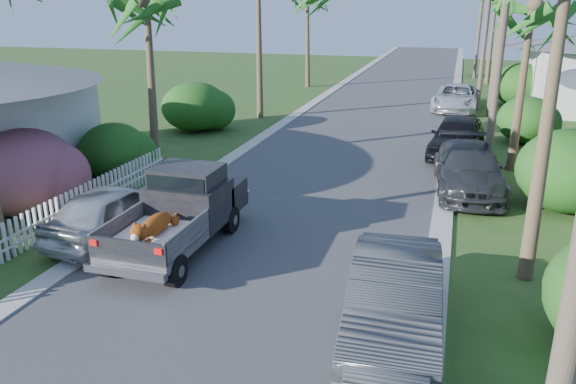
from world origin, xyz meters
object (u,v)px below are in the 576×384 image
(parked_car_ln, at_px, (114,211))
(utility_pole_b, at_px, (500,51))
(palm_r_b, at_px, (532,7))
(pickup_truck, at_px, (184,208))
(parked_car_rf, at_px, (457,137))
(utility_pole_c, at_px, (486,30))
(parked_car_rn, at_px, (394,300))
(palm_l_b, at_px, (145,1))
(parked_car_rd, at_px, (456,98))
(parked_car_rm, at_px, (469,169))
(utility_pole_d, at_px, (480,21))

(parked_car_ln, relative_size, utility_pole_b, 0.49)
(palm_r_b, bearing_deg, pickup_truck, -132.22)
(parked_car_rf, relative_size, palm_r_b, 0.67)
(parked_car_ln, bearing_deg, utility_pole_c, -108.28)
(parked_car_rn, height_order, palm_l_b, palm_l_b)
(parked_car_ln, relative_size, palm_r_b, 0.61)
(parked_car_ln, bearing_deg, parked_car_rd, -106.16)
(parked_car_rf, bearing_deg, utility_pole_b, -67.36)
(pickup_truck, xyz_separation_m, palm_l_b, (-4.60, 6.70, 5.14))
(pickup_truck, distance_m, palm_l_b, 9.61)
(parked_car_rn, distance_m, parked_car_rd, 24.90)
(pickup_truck, xyz_separation_m, parked_car_rm, (7.20, 6.74, -0.24))
(utility_pole_d, bearing_deg, utility_pole_b, -90.00)
(pickup_truck, bearing_deg, utility_pole_b, 44.62)
(parked_car_rm, bearing_deg, parked_car_ln, -148.41)
(parked_car_rm, relative_size, palm_r_b, 0.74)
(utility_pole_c, bearing_deg, palm_r_b, -85.60)
(palm_l_b, xyz_separation_m, utility_pole_d, (12.40, 31.00, -1.55))
(parked_car_rd, xyz_separation_m, utility_pole_b, (1.24, -14.34, 3.85))
(parked_car_ln, bearing_deg, utility_pole_b, -136.40)
(parked_car_ln, xyz_separation_m, palm_l_b, (-2.56, 6.85, 5.40))
(parked_car_rn, distance_m, utility_pole_c, 25.91)
(parked_car_ln, distance_m, utility_pole_b, 13.16)
(parked_car_rf, distance_m, parked_car_ln, 14.46)
(parked_car_rm, relative_size, parked_car_rf, 1.09)
(parked_car_rf, height_order, parked_car_ln, parked_car_rf)
(parked_car_rf, height_order, palm_r_b, palm_r_b)
(parked_car_rf, relative_size, parked_car_rd, 0.90)
(parked_car_rm, bearing_deg, utility_pole_b, 52.81)
(palm_r_b, distance_m, utility_pole_b, 2.61)
(parked_car_rd, height_order, palm_r_b, palm_r_b)
(palm_r_b, xyz_separation_m, utility_pole_d, (-1.00, 28.00, -1.35))
(parked_car_rd, distance_m, palm_l_b, 19.72)
(parked_car_ln, height_order, palm_l_b, palm_l_b)
(parked_car_ln, bearing_deg, pickup_truck, -170.72)
(utility_pole_b, height_order, utility_pole_d, same)
(parked_car_ln, bearing_deg, parked_car_rf, -122.34)
(parked_car_rd, xyz_separation_m, palm_l_b, (-11.16, -15.34, 5.40))
(parked_car_rf, distance_m, utility_pole_d, 26.64)
(pickup_truck, relative_size, parked_car_rn, 1.07)
(parked_car_rd, distance_m, palm_r_b, 13.58)
(parked_car_rm, bearing_deg, utility_pole_d, 83.75)
(palm_l_b, bearing_deg, parked_car_rd, 53.97)
(parked_car_ln, xyz_separation_m, utility_pole_b, (9.84, 7.85, 3.85))
(parked_car_rn, xyz_separation_m, utility_pole_d, (2.00, 40.55, 3.81))
(palm_r_b, distance_m, utility_pole_c, 13.11)
(parked_car_ln, xyz_separation_m, palm_r_b, (10.84, 9.85, 5.20))
(parked_car_rn, xyz_separation_m, palm_r_b, (3.00, 12.55, 5.16))
(parked_car_rn, height_order, parked_car_rf, parked_car_rf)
(parked_car_rn, xyz_separation_m, palm_l_b, (-10.40, 9.55, 5.36))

